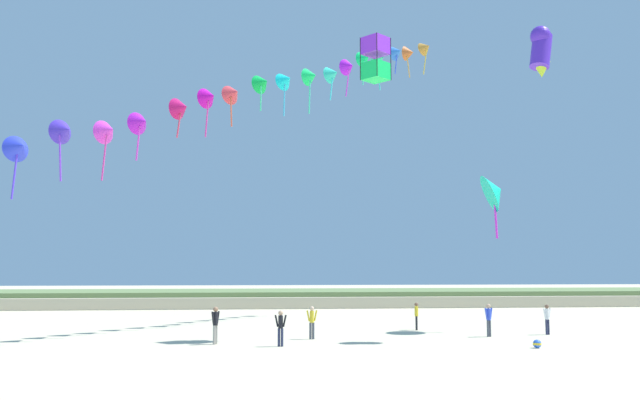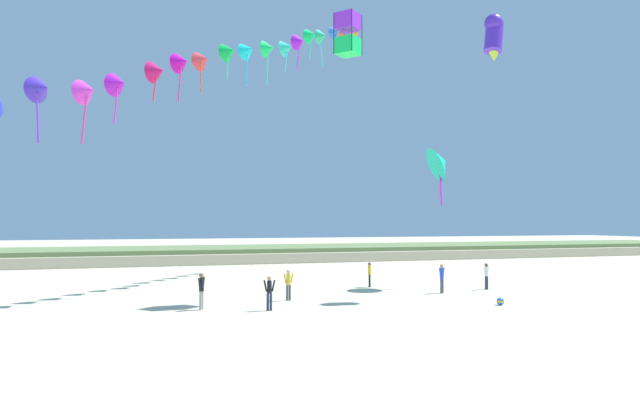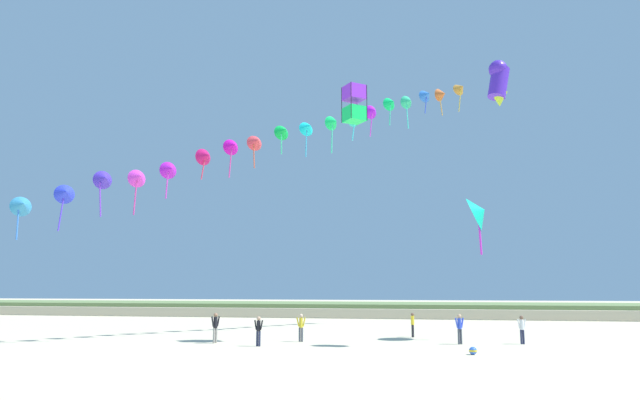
# 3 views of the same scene
# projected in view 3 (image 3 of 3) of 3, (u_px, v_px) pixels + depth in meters

# --- Properties ---
(ground_plane) EXTENTS (240.00, 240.00, 0.00)m
(ground_plane) POSITION_uv_depth(u_px,v_px,m) (254.00, 371.00, 21.42)
(ground_plane) COLOR beige
(dune_ridge) EXTENTS (120.00, 13.73, 1.37)m
(dune_ridge) POSITION_uv_depth(u_px,v_px,m) (371.00, 309.00, 63.25)
(dune_ridge) COLOR beige
(dune_ridge) RESTS_ON ground
(person_near_left) EXTENTS (0.56, 0.22, 1.58)m
(person_near_left) POSITION_uv_depth(u_px,v_px,m) (301.00, 326.00, 32.91)
(person_near_left) COLOR #474C56
(person_near_left) RESTS_ON ground
(person_near_right) EXTENTS (0.53, 0.37, 1.63)m
(person_near_right) POSITION_uv_depth(u_px,v_px,m) (460.00, 327.00, 31.45)
(person_near_right) COLOR #474C56
(person_near_right) RESTS_ON ground
(person_mid_center) EXTENTS (0.23, 0.53, 1.52)m
(person_mid_center) POSITION_uv_depth(u_px,v_px,m) (413.00, 323.00, 35.83)
(person_mid_center) COLOR black
(person_mid_center) RESTS_ON ground
(person_far_left) EXTENTS (0.39, 0.53, 1.68)m
(person_far_left) POSITION_uv_depth(u_px,v_px,m) (215.00, 326.00, 32.08)
(person_far_left) COLOR gray
(person_far_left) RESTS_ON ground
(person_far_right) EXTENTS (0.55, 0.21, 1.56)m
(person_far_right) POSITION_uv_depth(u_px,v_px,m) (259.00, 329.00, 30.39)
(person_far_right) COLOR #282D4C
(person_far_right) RESTS_ON ground
(person_far_center) EXTENTS (0.53, 0.29, 1.55)m
(person_far_center) POSITION_uv_depth(u_px,v_px,m) (522.00, 328.00, 31.51)
(person_far_center) COLOR #282D4C
(person_far_center) RESTS_ON ground
(kite_banner_string) EXTENTS (27.17, 26.13, 21.17)m
(kite_banner_string) POSITION_uv_depth(u_px,v_px,m) (284.00, 135.00, 39.91)
(kite_banner_string) COLOR #2AC3A8
(large_kite_low_lead) EXTENTS (1.59, 1.59, 2.22)m
(large_kite_low_lead) POSITION_uv_depth(u_px,v_px,m) (354.00, 104.00, 34.22)
(large_kite_low_lead) COLOR #15E65C
(large_kite_mid_trail) EXTENTS (1.81, 2.39, 3.76)m
(large_kite_mid_trail) POSITION_uv_depth(u_px,v_px,m) (479.00, 212.00, 34.81)
(large_kite_mid_trail) COLOR #10D1A4
(large_kite_high_solo) EXTENTS (1.66, 1.56, 2.65)m
(large_kite_high_solo) POSITION_uv_depth(u_px,v_px,m) (499.00, 81.00, 31.53)
(large_kite_high_solo) COLOR #5026C7
(beach_ball) EXTENTS (0.36, 0.36, 0.36)m
(beach_ball) POSITION_uv_depth(u_px,v_px,m) (473.00, 351.00, 26.52)
(beach_ball) COLOR blue
(beach_ball) RESTS_ON ground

